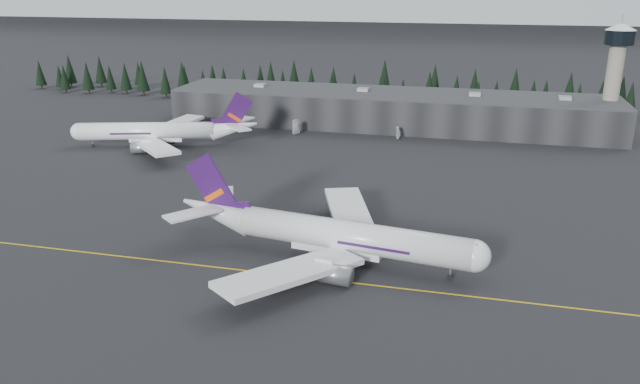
% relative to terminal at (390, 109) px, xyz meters
% --- Properties ---
extents(ground, '(1400.00, 1400.00, 0.00)m').
position_rel_terminal_xyz_m(ground, '(0.00, -125.00, -6.30)').
color(ground, black).
rests_on(ground, ground).
extents(taxiline, '(400.00, 0.40, 0.02)m').
position_rel_terminal_xyz_m(taxiline, '(0.00, -127.00, -6.29)').
color(taxiline, gold).
rests_on(taxiline, ground).
extents(terminal, '(160.00, 30.00, 12.60)m').
position_rel_terminal_xyz_m(terminal, '(0.00, 0.00, 0.00)').
color(terminal, black).
rests_on(terminal, ground).
extents(control_tower, '(10.00, 10.00, 37.70)m').
position_rel_terminal_xyz_m(control_tower, '(75.00, 3.00, 17.11)').
color(control_tower, gray).
rests_on(control_tower, ground).
extents(treeline, '(360.00, 20.00, 15.00)m').
position_rel_terminal_xyz_m(treeline, '(0.00, 37.00, 1.20)').
color(treeline, black).
rests_on(treeline, ground).
extents(mountain_ridge, '(4400.00, 900.00, 420.00)m').
position_rel_terminal_xyz_m(mountain_ridge, '(0.00, 875.00, -6.30)').
color(mountain_ridge, white).
rests_on(mountain_ridge, ground).
extents(jet_main, '(63.44, 58.20, 18.72)m').
position_rel_terminal_xyz_m(jet_main, '(4.30, -118.03, -1.02)').
color(jet_main, white).
rests_on(jet_main, ground).
extents(jet_parked, '(58.94, 53.40, 17.73)m').
position_rel_terminal_xyz_m(jet_parked, '(-66.69, -47.27, -1.30)').
color(jet_parked, white).
rests_on(jet_parked, ground).
extents(gse_vehicle_a, '(4.83, 5.88, 1.49)m').
position_rel_terminal_xyz_m(gse_vehicle_a, '(-29.86, -20.86, -5.56)').
color(gse_vehicle_a, silver).
rests_on(gse_vehicle_a, ground).
extents(gse_vehicle_b, '(4.82, 2.98, 1.53)m').
position_rel_terminal_xyz_m(gse_vehicle_b, '(5.83, -18.83, -5.53)').
color(gse_vehicle_b, silver).
rests_on(gse_vehicle_b, ground).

